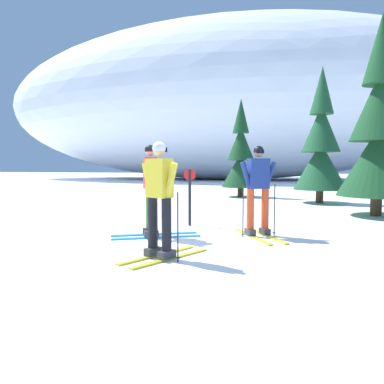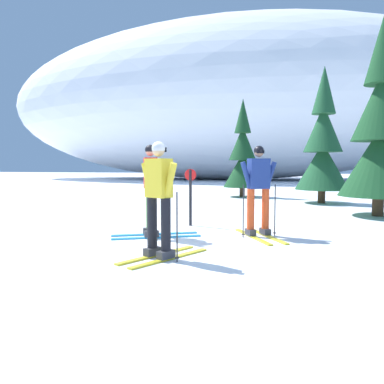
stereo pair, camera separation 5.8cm
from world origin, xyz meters
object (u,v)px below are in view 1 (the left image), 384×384
Objects in this scene: pine_tree_far_left at (241,156)px; pine_tree_center_right at (379,133)px; skier_yellow_jacket at (160,198)px; skier_navy_jacket at (258,189)px; pine_tree_center_left at (321,146)px; trail_marker_post at (190,193)px; skier_red_jacket at (151,188)px.

pine_tree_center_right is (4.48, -5.47, 0.50)m from pine_tree_far_left.
pine_tree_center_right is at bearing 53.70° from skier_yellow_jacket.
skier_yellow_jacket is (-1.35, -2.20, -0.03)m from skier_navy_jacket.
pine_tree_far_left is 0.86× the size of pine_tree_center_left.
pine_tree_far_left reaches higher than trail_marker_post.
skier_red_jacket is at bearing -139.48° from pine_tree_center_right.
skier_yellow_jacket is at bearing -126.30° from pine_tree_center_right.
pine_tree_center_right reaches higher than trail_marker_post.
pine_tree_center_left is 0.91× the size of pine_tree_center_right.
skier_navy_jacket is 0.41× the size of pine_tree_far_left.
skier_red_jacket is 0.36× the size of pine_tree_center_left.
trail_marker_post is at bearing -119.29° from pine_tree_center_left.
skier_red_jacket is 6.96m from pine_tree_center_right.
skier_red_jacket reaches higher than trail_marker_post.
pine_tree_far_left is 7.08m from pine_tree_center_right.
pine_tree_center_left is at bearing 60.71° from trail_marker_post.
skier_yellow_jacket is 0.32× the size of pine_tree_center_right.
pine_tree_center_right is at bearing 31.45° from trail_marker_post.
skier_yellow_jacket is at bearing -65.23° from skier_red_jacket.
trail_marker_post is at bearing 150.66° from skier_navy_jacket.
pine_tree_far_left is at bearing 85.90° from skier_red_jacket.
pine_tree_center_left reaches higher than pine_tree_far_left.
skier_red_jacket is 1.60m from trail_marker_post.
skier_red_jacket is 2.18m from skier_navy_jacket.
pine_tree_center_right is 4.16× the size of trail_marker_post.
skier_yellow_jacket is 7.64m from pine_tree_center_right.
pine_tree_center_right reaches higher than pine_tree_center_left.
trail_marker_post is at bearing 74.29° from skier_red_jacket.
trail_marker_post is (-1.67, 0.94, -0.19)m from skier_navy_jacket.
pine_tree_far_left is at bearing 98.47° from skier_navy_jacket.
pine_tree_center_right is at bearing -50.67° from pine_tree_far_left.
skier_navy_jacket is 1.35× the size of trail_marker_post.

